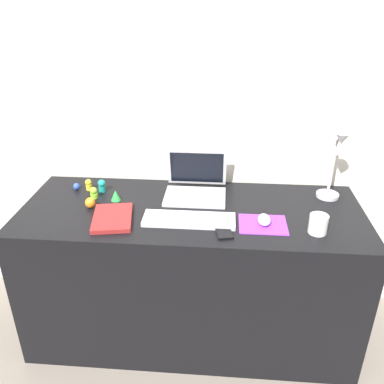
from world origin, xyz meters
name	(u,v)px	position (x,y,z in m)	size (l,w,h in m)	color
ground_plane	(191,326)	(0.00, 0.00, 0.00)	(6.00, 6.00, 0.00)	slate
back_wall	(197,162)	(0.00, 0.35, 0.84)	(2.81, 0.05, 1.67)	silver
desk	(191,272)	(0.00, 0.00, 0.37)	(1.61, 0.63, 0.74)	black
laptop	(196,184)	(0.01, 0.17, 0.79)	(0.30, 0.26, 0.21)	silver
keyboard	(188,220)	(0.00, -0.12, 0.75)	(0.41, 0.13, 0.02)	silver
mousepad	(263,224)	(0.33, -0.12, 0.74)	(0.21, 0.17, 0.00)	purple
mouse	(264,220)	(0.33, -0.11, 0.76)	(0.06, 0.10, 0.03)	silver
cell_phone	(223,231)	(0.15, -0.19, 0.74)	(0.06, 0.13, 0.01)	black
desk_lamp	(334,168)	(0.67, 0.15, 0.91)	(0.11, 0.17, 0.37)	#B7B7BC
notebook_pad	(112,218)	(-0.34, -0.13, 0.75)	(0.17, 0.24, 0.02)	maroon
coffee_mug	(318,224)	(0.55, -0.16, 0.78)	(0.08, 0.08, 0.08)	white
toy_figurine_blue	(77,186)	(-0.61, 0.16, 0.76)	(0.03, 0.03, 0.04)	blue
toy_figurine_green	(116,195)	(-0.38, 0.06, 0.77)	(0.05, 0.05, 0.05)	green
toy_figurine_orange	(90,203)	(-0.48, -0.02, 0.77)	(0.05, 0.05, 0.05)	orange
toy_figurine_teal	(102,185)	(-0.47, 0.15, 0.77)	(0.04, 0.04, 0.07)	teal
toy_figurine_lime	(94,193)	(-0.49, 0.07, 0.77)	(0.04, 0.04, 0.06)	#8CDB33
toy_figurine_yellow	(89,184)	(-0.54, 0.16, 0.77)	(0.03, 0.03, 0.06)	yellow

